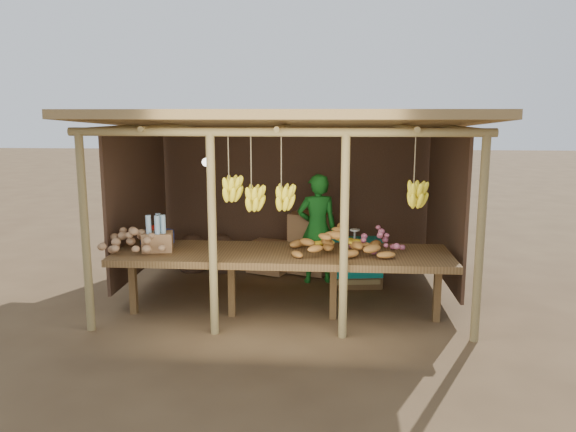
{
  "coord_description": "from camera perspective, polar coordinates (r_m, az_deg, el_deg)",
  "views": [
    {
      "loc": [
        0.53,
        -7.27,
        2.4
      ],
      "look_at": [
        0.0,
        0.0,
        1.05
      ],
      "focal_mm": 35.0,
      "sensor_mm": 36.0,
      "label": 1
    }
  ],
  "objects": [
    {
      "name": "banana_pile",
      "position": [
        6.66,
        4.77,
        -1.92
      ],
      "size": [
        0.68,
        0.54,
        0.35
      ],
      "primitive_type": null,
      "rotation": [
        0.0,
        0.0,
        0.36
      ],
      "color": "yellow",
      "rests_on": "counter"
    },
    {
      "name": "ground",
      "position": [
        7.67,
        0.0,
        -7.73
      ],
      "size": [
        60.0,
        60.0,
        0.0
      ],
      "primitive_type": "plane",
      "color": "brown",
      "rests_on": "ground"
    },
    {
      "name": "stall_structure",
      "position": [
        7.23,
        0.52,
        6.57
      ],
      "size": [
        4.7,
        3.5,
        2.43
      ],
      "color": "olive",
      "rests_on": "ground"
    },
    {
      "name": "sweet_potato_heap",
      "position": [
        6.5,
        5.38,
        -2.17
      ],
      "size": [
        1.16,
        0.82,
        0.36
      ],
      "primitive_type": null,
      "rotation": [
        0.0,
        0.0,
        0.19
      ],
      "color": "#AA6D2B",
      "rests_on": "counter"
    },
    {
      "name": "vendor",
      "position": [
        7.95,
        2.97,
        -1.29
      ],
      "size": [
        0.63,
        0.48,
        1.56
      ],
      "primitive_type": "imported",
      "rotation": [
        0.0,
        0.0,
        3.34
      ],
      "color": "#186D1F",
      "rests_on": "ground"
    },
    {
      "name": "bottle_box",
      "position": [
        6.73,
        -13.13,
        -2.08
      ],
      "size": [
        0.39,
        0.34,
        0.43
      ],
      "color": "#9A6D45",
      "rests_on": "counter"
    },
    {
      "name": "carton_stack",
      "position": [
        8.44,
        0.87,
        -3.22
      ],
      "size": [
        1.32,
        0.63,
        0.9
      ],
      "color": "#9A6D45",
      "rests_on": "ground"
    },
    {
      "name": "tomato_basin",
      "position": [
        7.16,
        -13.14,
        -1.97
      ],
      "size": [
        0.41,
        0.41,
        0.22
      ],
      "rotation": [
        0.0,
        0.0,
        -0.26
      ],
      "color": "navy",
      "rests_on": "counter"
    },
    {
      "name": "counter",
      "position": [
        6.56,
        -0.6,
        -4.18
      ],
      "size": [
        3.9,
        1.05,
        0.8
      ],
      "color": "brown",
      "rests_on": "ground"
    },
    {
      "name": "burlap_sacks",
      "position": [
        8.68,
        -8.25,
        -3.67
      ],
      "size": [
        0.95,
        0.5,
        0.67
      ],
      "color": "#4A3222",
      "rests_on": "ground"
    },
    {
      "name": "onion_heap",
      "position": [
        6.59,
        8.98,
        -2.12
      ],
      "size": [
        0.82,
        0.66,
        0.35
      ],
      "primitive_type": null,
      "rotation": [
        0.0,
        0.0,
        0.37
      ],
      "color": "#A9526A",
      "rests_on": "counter"
    },
    {
      "name": "tarp_crate",
      "position": [
        7.97,
        7.03,
        -4.58
      ],
      "size": [
        0.77,
        0.68,
        0.83
      ],
      "color": "brown",
      "rests_on": "ground"
    },
    {
      "name": "potato_heap",
      "position": [
        6.78,
        -15.23,
        -1.96
      ],
      "size": [
        1.09,
        0.82,
        0.37
      ],
      "primitive_type": null,
      "rotation": [
        0.0,
        0.0,
        -0.26
      ],
      "color": "#A37954",
      "rests_on": "counter"
    }
  ]
}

